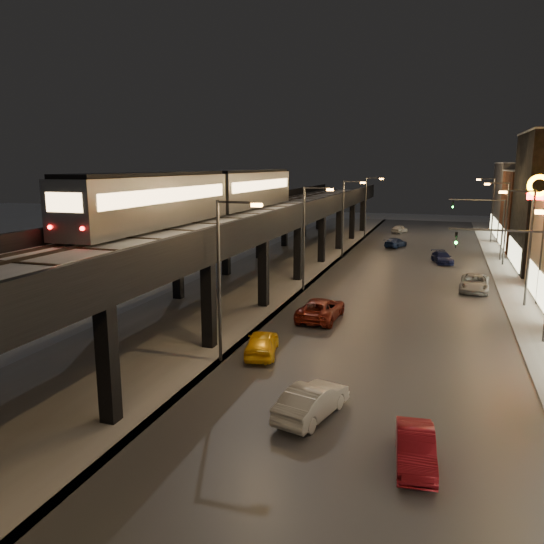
% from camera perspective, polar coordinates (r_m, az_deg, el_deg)
% --- Properties ---
extents(ground, '(220.00, 220.00, 0.00)m').
position_cam_1_polar(ground, '(19.94, -19.83, -22.15)').
color(ground, silver).
extents(road_surface, '(17.00, 120.00, 0.06)m').
position_cam_1_polar(road_surface, '(49.11, 13.88, -1.56)').
color(road_surface, '#46474D').
rests_on(road_surface, ground).
extents(sidewalk_right, '(4.00, 120.00, 0.14)m').
position_cam_1_polar(sidewalk_right, '(49.45, 25.50, -2.23)').
color(sidewalk_right, '#9FA1A8').
rests_on(sidewalk_right, ground).
extents(under_viaduct_pavement, '(11.00, 120.00, 0.06)m').
position_cam_1_polar(under_viaduct_pavement, '(51.80, -1.16, -0.56)').
color(under_viaduct_pavement, '#9FA1A8').
rests_on(under_viaduct_pavement, ground).
extents(elevated_viaduct, '(9.00, 100.00, 6.30)m').
position_cam_1_polar(elevated_viaduct, '(47.98, -2.44, 5.23)').
color(elevated_viaduct, black).
rests_on(elevated_viaduct, ground).
extents(viaduct_trackbed, '(8.40, 100.00, 0.32)m').
position_cam_1_polar(viaduct_trackbed, '(48.03, -2.41, 6.16)').
color(viaduct_trackbed, '#B2B7C1').
rests_on(viaduct_trackbed, elevated_viaduct).
extents(viaduct_parapet_streetside, '(0.30, 100.00, 1.10)m').
position_cam_1_polar(viaduct_parapet_streetside, '(46.67, 2.65, 6.58)').
color(viaduct_parapet_streetside, black).
rests_on(viaduct_parapet_streetside, elevated_viaduct).
extents(viaduct_parapet_far, '(0.30, 100.00, 1.10)m').
position_cam_1_polar(viaduct_parapet_far, '(49.70, -7.13, 6.80)').
color(viaduct_parapet_far, black).
rests_on(viaduct_parapet_far, elevated_viaduct).
extents(building_f, '(12.20, 16.20, 11.16)m').
position_cam_1_polar(building_f, '(89.93, 26.78, 6.91)').
color(building_f, '#38393C').
rests_on(building_f, ground).
extents(streetlight_left_1, '(2.57, 0.28, 9.00)m').
position_cam_1_polar(streetlight_left_1, '(28.68, -5.23, 0.19)').
color(streetlight_left_1, '#38383A').
rests_on(streetlight_left_1, ground).
extents(streetlight_left_2, '(2.57, 0.28, 9.00)m').
position_cam_1_polar(streetlight_left_2, '(45.56, 3.78, 4.40)').
color(streetlight_left_2, '#38383A').
rests_on(streetlight_left_2, ground).
extents(streetlight_right_2, '(2.56, 0.28, 9.00)m').
position_cam_1_polar(streetlight_right_2, '(44.55, 25.70, 3.13)').
color(streetlight_right_2, '#38383A').
rests_on(streetlight_right_2, ground).
extents(streetlight_left_3, '(2.57, 0.28, 9.00)m').
position_cam_1_polar(streetlight_left_3, '(63.06, 7.89, 6.28)').
color(streetlight_left_3, '#38383A').
rests_on(streetlight_left_3, ground).
extents(streetlight_right_3, '(2.56, 0.28, 9.00)m').
position_cam_1_polar(streetlight_right_3, '(62.34, 23.66, 5.37)').
color(streetlight_right_3, '#38383A').
rests_on(streetlight_right_3, ground).
extents(streetlight_left_4, '(2.57, 0.28, 9.00)m').
position_cam_1_polar(streetlight_left_4, '(80.78, 10.22, 7.32)').
color(streetlight_left_4, '#38383A').
rests_on(streetlight_left_4, ground).
extents(streetlight_right_4, '(2.56, 0.28, 9.00)m').
position_cam_1_polar(streetlight_right_4, '(80.22, 22.52, 6.61)').
color(streetlight_right_4, '#38383A').
rests_on(streetlight_right_4, ground).
extents(traffic_light_rig_a, '(6.10, 0.34, 7.00)m').
position_cam_1_polar(traffic_light_rig_a, '(35.73, 25.96, 0.11)').
color(traffic_light_rig_a, '#38383A').
rests_on(traffic_light_rig_a, ground).
extents(traffic_light_rig_b, '(6.10, 0.34, 7.00)m').
position_cam_1_polar(traffic_light_rig_b, '(65.30, 22.60, 5.04)').
color(traffic_light_rig_b, '#38383A').
rests_on(traffic_light_rig_b, ground).
extents(subway_train, '(3.09, 37.25, 3.70)m').
position_cam_1_polar(subway_train, '(46.23, -6.60, 8.46)').
color(subway_train, gray).
rests_on(subway_train, viaduct_trackbed).
extents(car_taxi, '(2.61, 4.55, 1.46)m').
position_cam_1_polar(car_taxi, '(30.72, -1.10, -7.71)').
color(car_taxi, yellow).
rests_on(car_taxi, ground).
extents(car_near_white, '(2.61, 4.69, 1.46)m').
position_cam_1_polar(car_near_white, '(23.68, 4.32, -13.78)').
color(car_near_white, silver).
rests_on(car_near_white, ground).
extents(car_mid_silver, '(2.72, 5.59, 1.53)m').
position_cam_1_polar(car_mid_silver, '(37.70, 5.27, -4.05)').
color(car_mid_silver, maroon).
rests_on(car_mid_silver, ground).
extents(car_mid_dark, '(3.06, 4.57, 1.23)m').
position_cam_1_polar(car_mid_dark, '(72.27, 13.15, 3.05)').
color(car_mid_dark, '#12204B').
rests_on(car_mid_dark, ground).
extents(car_far_white, '(2.66, 4.04, 1.28)m').
position_cam_1_polar(car_far_white, '(87.71, 13.56, 4.48)').
color(car_far_white, silver).
rests_on(car_far_white, ground).
extents(car_onc_silver, '(1.75, 4.00, 1.28)m').
position_cam_1_polar(car_onc_silver, '(20.99, 15.16, -17.97)').
color(car_onc_silver, maroon).
rests_on(car_onc_silver, ground).
extents(car_onc_dark, '(2.70, 5.24, 1.41)m').
position_cam_1_polar(car_onc_dark, '(49.14, 20.95, -1.18)').
color(car_onc_dark, '#97999D').
rests_on(car_onc_dark, ground).
extents(car_onc_white, '(2.82, 4.62, 1.25)m').
position_cam_1_polar(car_onc_white, '(61.89, 17.84, 1.43)').
color(car_onc_white, '#171E51').
rests_on(car_onc_white, ground).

